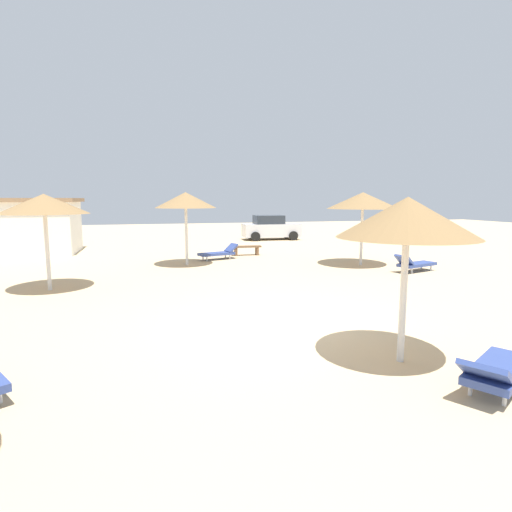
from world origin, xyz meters
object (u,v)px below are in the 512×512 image
Objects in this scene: parasol_0 at (363,201)px; parked_car at (271,228)px; bench_0 at (246,249)px; parasol_2 at (186,200)px; parasol_4 at (44,204)px; parasol_1 at (407,218)px; beach_cabana at (33,226)px; lounger_0 at (415,264)px; lounger_1 at (497,370)px; lounger_2 at (219,253)px.

parked_car is at bearing 92.22° from parasol_0.
bench_0 is (-4.05, 4.37, -2.43)m from parasol_0.
parasol_4 is at bearing -140.43° from parasol_2.
parasol_1 is at bearing -115.41° from parasol_0.
parasol_1 is 20.43m from beach_cabana.
parasol_4 reaches higher than lounger_0.
parasol_4 is at bearing 132.86° from parasol_1.
parasol_0 is 1.00× the size of parasol_2.
parasol_0 is 6.44m from bench_0.
parasol_0 is 7.54m from parasol_2.
parasol_2 is at bearing 155.47° from lounger_0.
parasol_2 is 2.07× the size of bench_0.
bench_0 is 0.33× the size of beach_cabana.
lounger_1 is 0.98× the size of lounger_2.
beach_cabana reaches higher than lounger_2.
bench_0 is at bearing 33.41° from lounger_2.
parked_car is (6.82, 9.98, -1.97)m from parasol_2.
beach_cabana is (-2.73, 9.89, -1.22)m from parasol_4.
lounger_0 reaches higher than lounger_1.
beach_cabana reaches higher than lounger_1.
lounger_0 is at bearing -0.25° from parasol_4.
parasol_2 reaches higher than bench_0.
parked_car is at bearing 97.13° from lounger_0.
lounger_1 is at bearing -75.49° from parasol_2.
bench_0 is (-5.32, 6.34, 0.03)m from lounger_0.
parasol_4 reaches higher than parked_car.
parasol_2 is (-2.64, 11.72, 0.26)m from parasol_1.
parasol_0 is at bearing -30.45° from lounger_2.
beach_cabana is (-15.95, 9.95, 1.15)m from lounger_0.
parasol_4 is 10.36m from bench_0.
parasol_0 reaches higher than parasol_4.
parasol_1 is 0.92× the size of parasol_2.
parasol_0 is 2.07× the size of bench_0.
parasol_1 is 0.63× the size of beach_cabana.
parasol_2 reaches higher than lounger_0.
parked_car is at bearing 55.64° from parasol_2.
parasol_4 is (-7.30, 7.87, 0.16)m from parasol_1.
parasol_1 reaches higher than parked_car.
lounger_1 is at bearing -48.89° from parasol_4.
parasol_1 is 1.48× the size of lounger_1.
parasol_2 is at bearing -124.36° from parked_car.
parked_car is at bearing 15.49° from beach_cabana.
beach_cabana is at bearing 161.22° from bench_0.
parasol_4 is 1.52× the size of lounger_0.
parasol_0 is at bearing 122.94° from lounger_0.
parasol_2 reaches higher than parasol_0.
parasol_1 is 1.91× the size of bench_0.
parasol_0 is 16.76m from beach_cabana.
lounger_0 reaches higher than bench_0.
parked_car is at bearing 64.60° from bench_0.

